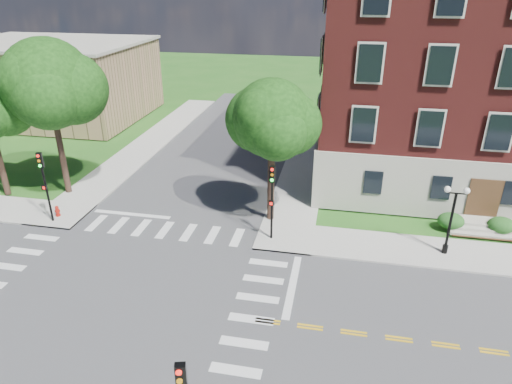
% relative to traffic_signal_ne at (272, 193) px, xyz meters
% --- Properties ---
extents(ground, '(160.00, 160.00, 0.00)m').
position_rel_traffic_signal_ne_xyz_m(ground, '(-6.93, -7.39, -3.19)').
color(ground, '#215919').
rests_on(ground, ground).
extents(road_ew, '(90.00, 12.00, 0.01)m').
position_rel_traffic_signal_ne_xyz_m(road_ew, '(-6.93, -7.39, -3.18)').
color(road_ew, '#3D3D3F').
rests_on(road_ew, ground).
extents(road_ns, '(12.00, 90.00, 0.01)m').
position_rel_traffic_signal_ne_xyz_m(road_ns, '(-6.93, -7.39, -3.18)').
color(road_ns, '#3D3D3F').
rests_on(road_ns, ground).
extents(sidewalk_ne, '(34.00, 34.00, 0.12)m').
position_rel_traffic_signal_ne_xyz_m(sidewalk_ne, '(8.44, 7.98, -3.13)').
color(sidewalk_ne, '#9E9B93').
rests_on(sidewalk_ne, ground).
extents(sidewalk_nw, '(34.00, 34.00, 0.12)m').
position_rel_traffic_signal_ne_xyz_m(sidewalk_nw, '(-22.31, 7.98, -3.13)').
color(sidewalk_nw, '#9E9B93').
rests_on(sidewalk_nw, ground).
extents(crosswalk_east, '(2.20, 10.20, 0.02)m').
position_rel_traffic_signal_ne_xyz_m(crosswalk_east, '(0.27, -7.39, -3.19)').
color(crosswalk_east, silver).
rests_on(crosswalk_east, ground).
extents(stop_bar_east, '(0.40, 5.50, 0.00)m').
position_rel_traffic_signal_ne_xyz_m(stop_bar_east, '(1.87, -4.39, -3.19)').
color(stop_bar_east, silver).
rests_on(stop_bar_east, ground).
extents(secondary_building, '(20.40, 15.40, 8.30)m').
position_rel_traffic_signal_ne_xyz_m(secondary_building, '(-28.93, 22.61, 1.09)').
color(secondary_building, olive).
rests_on(secondary_building, ground).
extents(tree_c, '(6.20, 6.20, 11.19)m').
position_rel_traffic_signal_ne_xyz_m(tree_c, '(-16.11, 3.72, 5.01)').
color(tree_c, black).
rests_on(tree_c, ground).
extents(tree_d, '(4.86, 4.86, 9.33)m').
position_rel_traffic_signal_ne_xyz_m(tree_d, '(-0.48, 2.52, 3.80)').
color(tree_d, black).
rests_on(tree_d, ground).
extents(traffic_signal_ne, '(0.36, 0.42, 4.80)m').
position_rel_traffic_signal_ne_xyz_m(traffic_signal_ne, '(0.00, 0.00, 0.00)').
color(traffic_signal_ne, black).
rests_on(traffic_signal_ne, ground).
extents(traffic_signal_nw, '(0.37, 0.44, 4.80)m').
position_rel_traffic_signal_ne_xyz_m(traffic_signal_nw, '(-14.61, -0.63, 0.00)').
color(traffic_signal_nw, black).
rests_on(traffic_signal_nw, ground).
extents(twin_lamp_west, '(1.36, 0.36, 4.23)m').
position_rel_traffic_signal_ne_xyz_m(twin_lamp_west, '(10.25, 0.35, -0.66)').
color(twin_lamp_west, black).
rests_on(twin_lamp_west, ground).
extents(fire_hydrant, '(0.35, 0.35, 0.75)m').
position_rel_traffic_signal_ne_xyz_m(fire_hydrant, '(-14.65, 0.05, -2.72)').
color(fire_hydrant, '#A2150C').
rests_on(fire_hydrant, ground).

